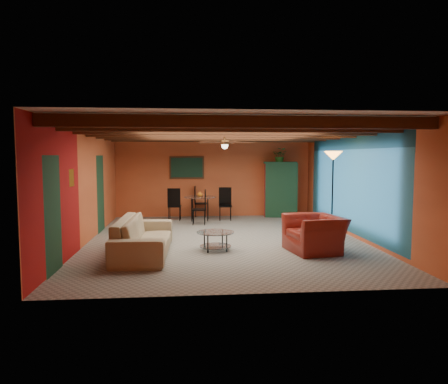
{
  "coord_description": "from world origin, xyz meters",
  "views": [
    {
      "loc": [
        -0.93,
        -9.91,
        2.04
      ],
      "look_at": [
        0.0,
        0.2,
        1.15
      ],
      "focal_mm": 33.2,
      "sensor_mm": 36.0,
      "label": 1
    }
  ],
  "objects": [
    {
      "name": "armoire",
      "position": [
        2.2,
        3.7,
        0.89
      ],
      "size": [
        1.09,
        0.67,
        1.78
      ],
      "primitive_type": "cube",
      "rotation": [
        0.0,
        0.0,
        -0.18
      ],
      "color": "maroon",
      "rests_on": "ground"
    },
    {
      "name": "coffee_table",
      "position": [
        -0.31,
        -1.11,
        0.21
      ],
      "size": [
        0.91,
        0.91,
        0.42
      ],
      "primitive_type": null,
      "rotation": [
        0.0,
        0.0,
        0.14
      ],
      "color": "silver",
      "rests_on": "ground"
    },
    {
      "name": "armchair",
      "position": [
        1.79,
        -1.43,
        0.39
      ],
      "size": [
        1.22,
        1.34,
        0.77
      ],
      "primitive_type": "imported",
      "rotation": [
        0.0,
        0.0,
        -1.4
      ],
      "color": "maroon",
      "rests_on": "ground"
    },
    {
      "name": "dining_table",
      "position": [
        -0.5,
        3.11,
        0.52
      ],
      "size": [
        2.14,
        2.14,
        1.04
      ],
      "primitive_type": null,
      "rotation": [
        0.0,
        0.0,
        -0.07
      ],
      "color": "white",
      "rests_on": "ground"
    },
    {
      "name": "floor_lamp",
      "position": [
        2.65,
        -0.08,
        1.08
      ],
      "size": [
        0.49,
        0.49,
        2.16
      ],
      "primitive_type": null,
      "rotation": [
        0.0,
        0.0,
        -0.1
      ],
      "color": "black",
      "rests_on": "ground"
    },
    {
      "name": "painting",
      "position": [
        -0.9,
        3.96,
        1.65
      ],
      "size": [
        1.05,
        0.03,
        0.65
      ],
      "primitive_type": "cube",
      "color": "black",
      "rests_on": "wall_back"
    },
    {
      "name": "vase",
      "position": [
        -0.5,
        3.11,
        1.13
      ],
      "size": [
        0.22,
        0.22,
        0.18
      ],
      "primitive_type": "imported",
      "rotation": [
        0.0,
        0.0,
        -0.32
      ],
      "color": "orange",
      "rests_on": "dining_table"
    },
    {
      "name": "potted_plant",
      "position": [
        2.2,
        3.7,
        2.04
      ],
      "size": [
        0.59,
        0.55,
        0.52
      ],
      "primitive_type": "imported",
      "rotation": [
        0.0,
        0.0,
        -0.4
      ],
      "color": "#26661E",
      "rests_on": "armoire"
    },
    {
      "name": "ceiling_fan",
      "position": [
        0.0,
        0.0,
        2.36
      ],
      "size": [
        1.5,
        1.5,
        0.44
      ],
      "primitive_type": null,
      "color": "#472614",
      "rests_on": "ceiling"
    },
    {
      "name": "sofa",
      "position": [
        -1.81,
        -1.33,
        0.38
      ],
      "size": [
        1.09,
        2.63,
        0.76
      ],
      "primitive_type": "imported",
      "rotation": [
        0.0,
        0.0,
        1.54
      ],
      "color": "#988362",
      "rests_on": "ground"
    },
    {
      "name": "room",
      "position": [
        0.0,
        0.11,
        2.36
      ],
      "size": [
        6.52,
        8.01,
        2.71
      ],
      "color": "gray",
      "rests_on": "ground"
    }
  ]
}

